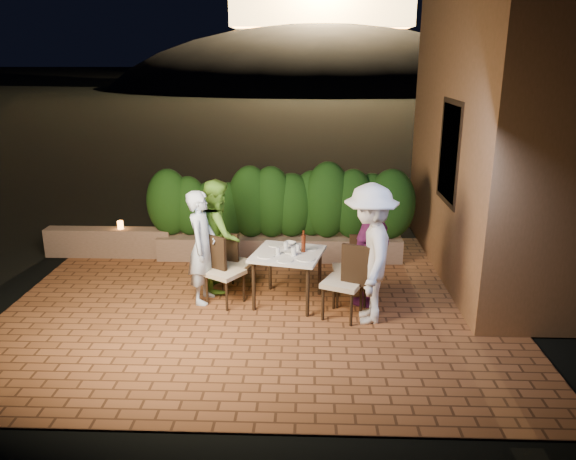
{
  "coord_description": "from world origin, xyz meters",
  "views": [
    {
      "loc": [
        0.68,
        -6.93,
        3.36
      ],
      "look_at": [
        0.41,
        0.55,
        1.05
      ],
      "focal_mm": 35.0,
      "sensor_mm": 36.0,
      "label": 1
    }
  ],
  "objects_px": {
    "chair_right_front": "(343,281)",
    "diner_purple": "(371,251)",
    "diner_blue": "(202,247)",
    "parapet_lamp": "(120,225)",
    "dining_table": "(288,278)",
    "diner_green": "(218,235)",
    "beer_bottle": "(303,241)",
    "chair_right_back": "(350,269)",
    "chair_left_front": "(225,271)",
    "chair_left_back": "(237,262)",
    "diner_white": "(370,254)",
    "bowl": "(289,243)"
  },
  "relations": [
    {
      "from": "beer_bottle",
      "to": "diner_purple",
      "type": "bearing_deg",
      "value": -2.45
    },
    {
      "from": "diner_green",
      "to": "diner_white",
      "type": "relative_size",
      "value": 0.9
    },
    {
      "from": "chair_right_back",
      "to": "diner_green",
      "type": "height_order",
      "value": "diner_green"
    },
    {
      "from": "beer_bottle",
      "to": "diner_green",
      "type": "height_order",
      "value": "diner_green"
    },
    {
      "from": "diner_green",
      "to": "beer_bottle",
      "type": "bearing_deg",
      "value": -120.2
    },
    {
      "from": "diner_white",
      "to": "diner_green",
      "type": "bearing_deg",
      "value": -114.57
    },
    {
      "from": "dining_table",
      "to": "diner_green",
      "type": "distance_m",
      "value": 1.26
    },
    {
      "from": "diner_white",
      "to": "chair_left_front",
      "type": "bearing_deg",
      "value": -101.58
    },
    {
      "from": "chair_right_back",
      "to": "parapet_lamp",
      "type": "xyz_separation_m",
      "value": [
        -3.86,
        1.82,
        0.06
      ]
    },
    {
      "from": "chair_right_front",
      "to": "chair_right_back",
      "type": "relative_size",
      "value": 1.03
    },
    {
      "from": "chair_right_front",
      "to": "diner_green",
      "type": "height_order",
      "value": "diner_green"
    },
    {
      "from": "diner_white",
      "to": "diner_purple",
      "type": "distance_m",
      "value": 0.54
    },
    {
      "from": "diner_white",
      "to": "chair_right_back",
      "type": "bearing_deg",
      "value": -158.54
    },
    {
      "from": "chair_right_front",
      "to": "chair_right_back",
      "type": "xyz_separation_m",
      "value": [
        0.13,
        0.48,
        -0.02
      ]
    },
    {
      "from": "chair_right_front",
      "to": "parapet_lamp",
      "type": "relative_size",
      "value": 7.47
    },
    {
      "from": "chair_left_front",
      "to": "diner_green",
      "type": "distance_m",
      "value": 0.7
    },
    {
      "from": "chair_left_back",
      "to": "chair_right_front",
      "type": "bearing_deg",
      "value": -12.51
    },
    {
      "from": "dining_table",
      "to": "parapet_lamp",
      "type": "height_order",
      "value": "dining_table"
    },
    {
      "from": "dining_table",
      "to": "chair_left_back",
      "type": "height_order",
      "value": "chair_left_back"
    },
    {
      "from": "beer_bottle",
      "to": "chair_left_front",
      "type": "xyz_separation_m",
      "value": [
        -1.1,
        -0.1,
        -0.42
      ]
    },
    {
      "from": "chair_right_front",
      "to": "diner_white",
      "type": "xyz_separation_m",
      "value": [
        0.33,
        -0.05,
        0.4
      ]
    },
    {
      "from": "chair_left_front",
      "to": "chair_right_front",
      "type": "relative_size",
      "value": 0.93
    },
    {
      "from": "chair_right_front",
      "to": "diner_white",
      "type": "relative_size",
      "value": 0.57
    },
    {
      "from": "beer_bottle",
      "to": "diner_white",
      "type": "distance_m",
      "value": 1.02
    },
    {
      "from": "diner_green",
      "to": "diner_purple",
      "type": "height_order",
      "value": "diner_green"
    },
    {
      "from": "parapet_lamp",
      "to": "beer_bottle",
      "type": "bearing_deg",
      "value": -29.46
    },
    {
      "from": "dining_table",
      "to": "chair_left_front",
      "type": "height_order",
      "value": "chair_left_front"
    },
    {
      "from": "diner_green",
      "to": "diner_purple",
      "type": "xyz_separation_m",
      "value": [
        2.21,
        -0.52,
        -0.04
      ]
    },
    {
      "from": "dining_table",
      "to": "diner_blue",
      "type": "xyz_separation_m",
      "value": [
        -1.2,
        0.01,
        0.44
      ]
    },
    {
      "from": "diner_white",
      "to": "chair_right_front",
      "type": "bearing_deg",
      "value": -98.1
    },
    {
      "from": "dining_table",
      "to": "diner_purple",
      "type": "height_order",
      "value": "diner_purple"
    },
    {
      "from": "diner_white",
      "to": "diner_blue",
      "type": "bearing_deg",
      "value": -101.71
    },
    {
      "from": "chair_left_front",
      "to": "diner_purple",
      "type": "relative_size",
      "value": 0.61
    },
    {
      "from": "dining_table",
      "to": "diner_white",
      "type": "xyz_separation_m",
      "value": [
        1.08,
        -0.51,
        0.55
      ]
    },
    {
      "from": "diner_purple",
      "to": "parapet_lamp",
      "type": "height_order",
      "value": "diner_purple"
    },
    {
      "from": "chair_left_front",
      "to": "chair_right_back",
      "type": "height_order",
      "value": "chair_right_back"
    },
    {
      "from": "beer_bottle",
      "to": "parapet_lamp",
      "type": "bearing_deg",
      "value": 150.54
    },
    {
      "from": "bowl",
      "to": "diner_white",
      "type": "distance_m",
      "value": 1.38
    },
    {
      "from": "chair_right_front",
      "to": "diner_green",
      "type": "relative_size",
      "value": 0.63
    },
    {
      "from": "chair_left_back",
      "to": "chair_left_front",
      "type": "bearing_deg",
      "value": -85.1
    },
    {
      "from": "dining_table",
      "to": "beer_bottle",
      "type": "distance_m",
      "value": 0.58
    },
    {
      "from": "chair_right_front",
      "to": "diner_purple",
      "type": "bearing_deg",
      "value": -107.91
    },
    {
      "from": "chair_left_back",
      "to": "chair_right_front",
      "type": "xyz_separation_m",
      "value": [
        1.52,
        -0.89,
        0.09
      ]
    },
    {
      "from": "diner_blue",
      "to": "diner_green",
      "type": "relative_size",
      "value": 0.97
    },
    {
      "from": "bowl",
      "to": "chair_right_back",
      "type": "height_order",
      "value": "chair_right_back"
    },
    {
      "from": "parapet_lamp",
      "to": "chair_left_back",
      "type": "bearing_deg",
      "value": -32.54
    },
    {
      "from": "diner_blue",
      "to": "parapet_lamp",
      "type": "distance_m",
      "value": 2.57
    },
    {
      "from": "dining_table",
      "to": "diner_blue",
      "type": "height_order",
      "value": "diner_blue"
    },
    {
      "from": "chair_right_back",
      "to": "diner_blue",
      "type": "height_order",
      "value": "diner_blue"
    },
    {
      "from": "chair_right_front",
      "to": "diner_purple",
      "type": "xyz_separation_m",
      "value": [
        0.41,
        0.46,
        0.27
      ]
    }
  ]
}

